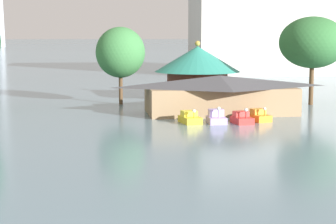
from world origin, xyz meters
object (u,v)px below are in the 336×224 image
Objects in this scene: boathouse at (220,93)px; pedal_boat_yellow at (190,118)px; pedal_boat_lavender at (216,118)px; shoreline_tree_mid at (120,52)px; pedal_boat_orange at (259,116)px; green_roof_pavilion at (197,69)px; pedal_boat_red at (242,119)px; background_building_block at (280,23)px; shoreline_tree_right at (313,43)px.

pedal_boat_yellow is at bearing -123.67° from boathouse.
pedal_boat_yellow is 1.32× the size of pedal_boat_lavender.
shoreline_tree_mid reaches higher than boathouse.
pedal_boat_lavender reaches higher than pedal_boat_yellow.
green_roof_pavilion is at bearing 172.65° from pedal_boat_orange.
shoreline_tree_mid is at bearing -155.67° from pedal_boat_red.
shoreline_tree_right is at bearing -104.51° from background_building_block.
background_building_block is at bearing 60.19° from green_roof_pavilion.
shoreline_tree_right is (23.07, -3.43, 1.20)m from shoreline_tree_mid.
boathouse is at bearing -42.04° from shoreline_tree_mid.
pedal_boat_orange is 21.17m from shoreline_tree_mid.
shoreline_tree_mid is at bearing -155.69° from pedal_boat_orange.
shoreline_tree_mid is (-5.84, 16.04, 5.90)m from pedal_boat_yellow.
pedal_boat_lavender is 73.73m from background_building_block.
pedal_boat_yellow is 1.09× the size of pedal_boat_orange.
pedal_boat_red is 0.15× the size of boathouse.
background_building_block is at bearing 150.58° from pedal_boat_red.
pedal_boat_lavender reaches higher than pedal_boat_red.
shoreline_tree_mid is (-12.88, 15.73, 5.89)m from pedal_boat_orange.
pedal_boat_red is at bearing -88.49° from green_roof_pavilion.
pedal_boat_lavender is at bearing -95.35° from green_roof_pavilion.
pedal_boat_orange is 0.25× the size of shoreline_tree_right.
boathouse is at bearing -89.70° from green_roof_pavilion.
pedal_boat_yellow is 0.31× the size of shoreline_tree_mid.
shoreline_tree_right is at bearing 125.36° from pedal_boat_orange.
boathouse is (1.98, 7.31, 1.62)m from pedal_boat_lavender.
pedal_boat_red is 0.07× the size of background_building_block.
shoreline_tree_mid is at bearing -153.53° from pedal_boat_lavender.
background_building_block is (37.02, 50.49, 4.66)m from shoreline_tree_mid.
shoreline_tree_mid is 23.35m from shoreline_tree_right.
pedal_boat_yellow is 74.23m from background_building_block.
shoreline_tree_mid is 0.88× the size of shoreline_tree_right.
pedal_boat_red is 19.59m from shoreline_tree_right.
green_roof_pavilion reaches higher than pedal_boat_red.
pedal_boat_orange is 0.16× the size of boathouse.
boathouse is 14.53m from shoreline_tree_mid.
shoreline_tree_mid is at bearing -159.73° from green_roof_pavilion.
green_roof_pavilion is (1.91, 20.41, 3.57)m from pedal_boat_lavender.
boathouse reaches higher than pedal_boat_red.
pedal_boat_red is (2.45, -0.33, -0.07)m from pedal_boat_lavender.
green_roof_pavilion reaches higher than pedal_boat_orange.
pedal_boat_yellow is 5.04m from pedal_boat_red.
boathouse is at bearing -114.05° from background_building_block.
boathouse is 13.24m from green_roof_pavilion.
pedal_boat_orange is 17.47m from shoreline_tree_right.
boathouse is 1.52× the size of green_roof_pavilion.
shoreline_tree_mid is at bearing -126.25° from background_building_block.
pedal_boat_lavender is 7.75m from boathouse.
shoreline_tree_right reaches higher than pedal_boat_lavender.
pedal_boat_lavender is at bearing -105.15° from boathouse.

